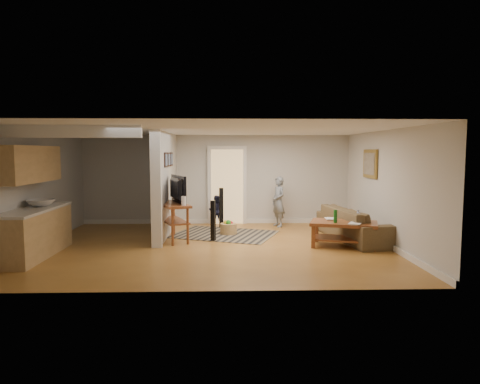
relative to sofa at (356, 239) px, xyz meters
name	(u,v)px	position (x,y,z in m)	size (l,w,h in m)	color
ground	(214,246)	(-3.30, -0.61, 0.00)	(7.50, 7.50, 0.00)	brown
room_shell	(166,178)	(-4.37, -0.19, 1.46)	(7.54, 6.02, 2.52)	beige
area_rug	(224,234)	(-3.09, 0.70, 0.01)	(2.41, 1.76, 0.01)	black
sofa	(356,239)	(0.00, 0.00, 0.00)	(2.53, 0.99, 0.74)	#483924
coffee_table	(345,227)	(-0.48, -0.73, 0.42)	(1.56, 1.18, 0.82)	brown
tv_console	(174,206)	(-4.23, 0.08, 0.78)	(0.98, 1.46, 1.18)	brown
speaker_left	(213,221)	(-3.32, -0.07, 0.47)	(0.09, 0.09, 0.93)	black
speaker_right	(221,208)	(-3.16, 1.64, 0.54)	(0.11, 0.11, 1.08)	black
toy_basket	(228,228)	(-2.97, 0.74, 0.15)	(0.41, 0.41, 0.36)	#A08345
child	(278,226)	(-1.61, 1.78, 0.00)	(0.50, 0.33, 1.36)	slate
toddler	(216,226)	(-3.31, 1.98, 0.00)	(0.41, 0.32, 0.84)	#1D203D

